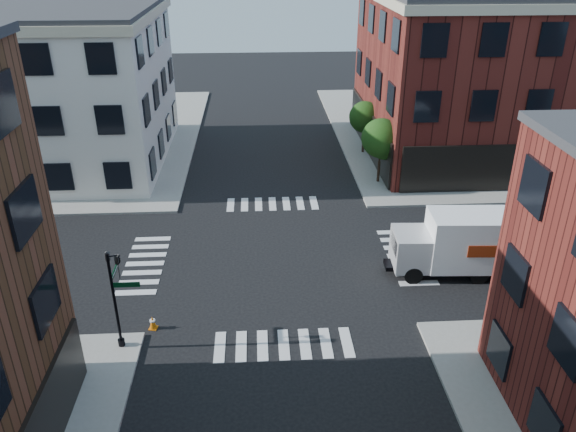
% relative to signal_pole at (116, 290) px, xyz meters
% --- Properties ---
extents(ground, '(120.00, 120.00, 0.00)m').
position_rel_signal_pole_xyz_m(ground, '(6.72, 6.68, -2.86)').
color(ground, black).
rests_on(ground, ground).
extents(sidewalk_ne, '(30.00, 30.00, 0.15)m').
position_rel_signal_pole_xyz_m(sidewalk_ne, '(27.72, 27.68, -2.78)').
color(sidewalk_ne, gray).
rests_on(sidewalk_ne, ground).
extents(sidewalk_nw, '(30.00, 30.00, 0.15)m').
position_rel_signal_pole_xyz_m(sidewalk_nw, '(-14.28, 27.68, -2.78)').
color(sidewalk_nw, gray).
rests_on(sidewalk_nw, ground).
extents(building_ne, '(25.00, 16.00, 12.00)m').
position_rel_signal_pole_xyz_m(building_ne, '(27.22, 22.68, 3.14)').
color(building_ne, '#441411').
rests_on(building_ne, ground).
extents(building_nw, '(22.00, 16.00, 11.00)m').
position_rel_signal_pole_xyz_m(building_nw, '(-12.28, 22.68, 2.64)').
color(building_nw, silver).
rests_on(building_nw, ground).
extents(tree_near, '(2.69, 2.69, 4.49)m').
position_rel_signal_pole_xyz_m(tree_near, '(14.28, 16.65, 0.30)').
color(tree_near, black).
rests_on(tree_near, ground).
extents(tree_far, '(2.43, 2.43, 4.07)m').
position_rel_signal_pole_xyz_m(tree_far, '(14.28, 22.65, 0.02)').
color(tree_far, black).
rests_on(tree_far, ground).
extents(signal_pole, '(1.29, 1.24, 4.60)m').
position_rel_signal_pole_xyz_m(signal_pole, '(0.00, 0.00, 0.00)').
color(signal_pole, black).
rests_on(signal_pole, ground).
extents(box_truck, '(7.43, 2.60, 3.32)m').
position_rel_signal_pole_xyz_m(box_truck, '(16.27, 4.85, -1.13)').
color(box_truck, white).
rests_on(box_truck, ground).
extents(traffic_cone, '(0.42, 0.42, 0.65)m').
position_rel_signal_pole_xyz_m(traffic_cone, '(1.02, 1.13, -2.55)').
color(traffic_cone, '#D46809').
rests_on(traffic_cone, ground).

